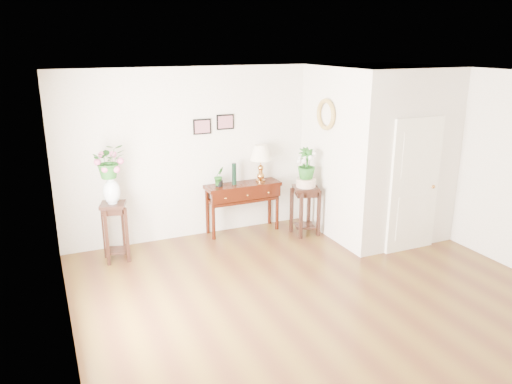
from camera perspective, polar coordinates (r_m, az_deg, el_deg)
floor at (r=6.66m, az=7.30°, el=-11.79°), size 6.00×5.50×0.02m
ceiling at (r=5.86m, az=8.33°, el=13.01°), size 6.00×5.50×0.02m
wall_back at (r=8.50m, az=-1.94°, el=4.80°), size 6.00×0.02×2.80m
wall_left at (r=5.27m, az=-21.38°, el=-4.07°), size 0.02×5.50×2.80m
wall_right at (r=8.06m, az=26.32°, el=2.36°), size 0.02×5.50×2.80m
partition at (r=8.69m, az=13.54°, el=4.61°), size 1.80×1.95×2.80m
door at (r=8.03m, az=17.65°, el=0.70°), size 0.90×0.05×2.10m
art_print_left at (r=8.18m, az=-6.18°, el=7.44°), size 0.30×0.02×0.25m
art_print_right at (r=8.30m, az=-3.54°, el=7.99°), size 0.30×0.02×0.25m
wall_ornament at (r=8.15m, az=7.98°, el=8.77°), size 0.07×0.51×0.51m
console_table at (r=8.58m, az=-1.54°, el=-1.78°), size 1.30×0.44×0.86m
table_lamp at (r=8.50m, az=0.54°, el=3.51°), size 0.41×0.41×0.64m
green_vase at (r=8.36m, az=-2.51°, el=2.00°), size 0.08×0.08×0.37m
potted_plant at (r=8.27m, az=-4.24°, el=1.71°), size 0.20×0.18×0.31m
plant_stand_a at (r=7.75m, az=-15.80°, el=-4.40°), size 0.43×0.43×0.90m
porcelain_vase at (r=7.54m, az=-16.20°, el=0.39°), size 0.29×0.29×0.43m
lily_arrangement at (r=7.43m, az=-16.47°, el=3.56°), size 0.46×0.40×0.51m
plant_stand_b at (r=8.50m, az=5.62°, el=-2.12°), size 0.49×0.49×0.84m
ceramic_bowl at (r=8.35m, az=5.72°, el=1.14°), size 0.36×0.36×0.14m
narcissus at (r=8.27m, az=5.78°, el=3.20°), size 0.31×0.31×0.54m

